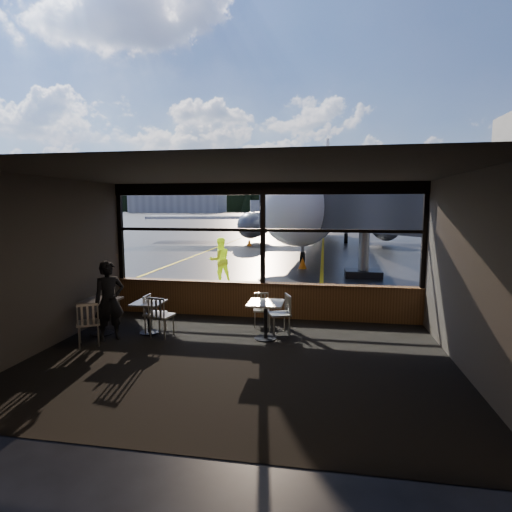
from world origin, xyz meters
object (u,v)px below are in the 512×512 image
(cafe_table_near, at_px, (266,321))
(chair_near_e, at_px, (279,315))
(passenger, at_px, (109,301))
(cafe_table_left, at_px, (102,317))
(cone_nose, at_px, (303,263))
(chair_mid_s, at_px, (162,316))
(ground_crew, at_px, (220,260))
(cone_wing, at_px, (249,242))
(chair_left_s, at_px, (88,323))
(jet_bridge, at_px, (379,221))
(airliner, at_px, (319,176))
(chair_near_n, at_px, (261,310))
(cafe_table_mid, at_px, (149,318))
(chair_mid_w, at_px, (155,314))

(cafe_table_near, relative_size, chair_near_e, 0.89)
(cafe_table_near, height_order, passenger, passenger)
(cafe_table_left, xyz_separation_m, cone_nose, (3.99, 10.56, -0.14))
(chair_mid_s, relative_size, ground_crew, 0.55)
(cafe_table_left, height_order, cone_wing, cafe_table_left)
(cafe_table_left, height_order, chair_left_s, chair_left_s)
(jet_bridge, bearing_deg, cone_wing, 119.15)
(cafe_table_left, bearing_deg, cafe_table_near, 4.49)
(chair_mid_s, bearing_deg, airliner, 92.99)
(chair_near_n, xyz_separation_m, cone_nose, (0.50, 9.35, -0.13))
(jet_bridge, height_order, chair_mid_s, jet_bridge)
(chair_near_e, relative_size, chair_mid_s, 0.98)
(cafe_table_mid, relative_size, chair_near_e, 0.79)
(cafe_table_mid, xyz_separation_m, cone_nose, (2.96, 10.31, -0.10))
(chair_near_n, bearing_deg, cone_nose, -102.71)
(cafe_table_near, relative_size, chair_near_n, 1.03)
(chair_left_s, xyz_separation_m, passenger, (0.27, 0.39, 0.40))
(chair_mid_s, height_order, cone_wing, chair_mid_s)
(cafe_table_mid, distance_m, chair_left_s, 1.33)
(chair_near_n, bearing_deg, passenger, 16.85)
(airliner, xyz_separation_m, passenger, (-4.07, -24.11, -4.39))
(chair_near_e, xyz_separation_m, cone_wing, (-4.51, 20.33, -0.20))
(chair_left_s, bearing_deg, jet_bridge, 18.93)
(cafe_table_mid, bearing_deg, chair_mid_s, -25.82)
(ground_crew, bearing_deg, passenger, 48.42)
(passenger, bearing_deg, chair_mid_w, -4.24)
(chair_mid_w, height_order, cone_wing, chair_mid_w)
(passenger, bearing_deg, cone_nose, 28.13)
(cafe_table_mid, xyz_separation_m, chair_near_e, (2.96, 0.42, 0.10))
(chair_mid_s, bearing_deg, cone_nose, 86.56)
(chair_mid_s, bearing_deg, cafe_table_mid, 164.50)
(jet_bridge, xyz_separation_m, chair_near_n, (-3.51, -6.30, -1.94))
(chair_mid_w, bearing_deg, airliner, 172.62)
(cafe_table_mid, xyz_separation_m, passenger, (-0.63, -0.58, 0.50))
(chair_mid_w, bearing_deg, passenger, -50.00)
(cafe_table_mid, height_order, passenger, passenger)
(passenger, distance_m, cone_nose, 11.48)
(ground_crew, bearing_deg, cafe_table_left, 44.75)
(chair_left_s, xyz_separation_m, cone_nose, (3.86, 11.28, -0.20))
(cafe_table_mid, relative_size, chair_mid_s, 0.78)
(jet_bridge, distance_m, cafe_table_left, 10.46)
(chair_left_s, bearing_deg, chair_mid_s, 0.01)
(chair_mid_s, height_order, chair_left_s, chair_mid_s)
(cafe_table_left, height_order, chair_near_n, cafe_table_left)
(chair_near_n, distance_m, chair_mid_w, 2.50)
(chair_near_n, relative_size, chair_mid_w, 0.91)
(chair_mid_w, relative_size, chair_left_s, 0.95)
(cafe_table_mid, distance_m, cafe_table_left, 1.06)
(cafe_table_mid, xyz_separation_m, chair_mid_s, (0.39, -0.19, 0.11))
(cafe_table_mid, distance_m, cone_nose, 10.73)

